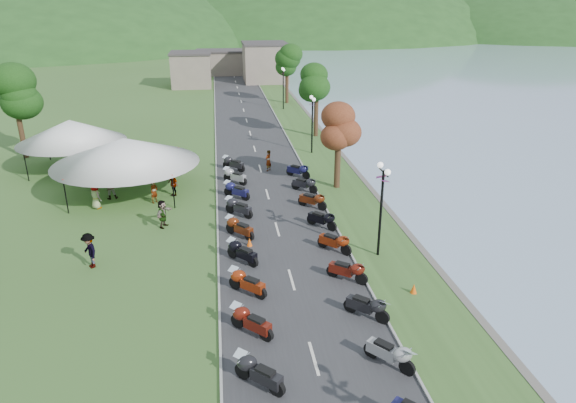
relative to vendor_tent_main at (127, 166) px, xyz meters
name	(u,v)px	position (x,y,z in m)	size (l,w,h in m)	color
road	(255,149)	(9.70, 10.30, -1.99)	(7.00, 120.00, 0.02)	#343437
hills_backdrop	(223,36)	(9.70, 170.30, -2.00)	(360.00, 120.00, 76.00)	#285621
far_building	(223,65)	(7.70, 55.30, 0.50)	(18.00, 16.00, 5.00)	gray
moto_row_left	(247,284)	(7.47, -14.70, -1.45)	(2.60, 39.96, 1.10)	#331411
moto_row_right	(347,271)	(12.36, -14.13, -1.45)	(2.60, 34.13, 1.10)	#331411
vendor_tent_main	(127,166)	(0.00, 0.00, 0.00)	(6.74, 6.74, 4.00)	white
vendor_tent_side	(73,144)	(-5.19, 6.49, 0.00)	(5.63, 5.63, 4.00)	white
tree_lakeside	(338,144)	(14.89, -0.90, 1.24)	(2.33, 2.33, 6.48)	#1D4C15
pedestrian_a	(155,203)	(1.98, -2.21, -2.00)	(0.58, 0.42, 1.58)	slate
pedestrian_b	(111,199)	(-1.12, -1.04, -2.00)	(0.93, 0.51, 1.92)	slate
pedestrian_c	(92,267)	(-0.33, -11.00, -2.00)	(1.22, 0.50, 1.89)	slate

